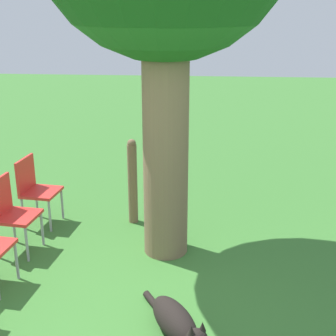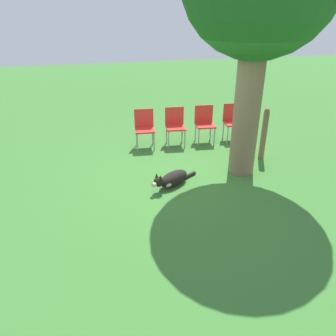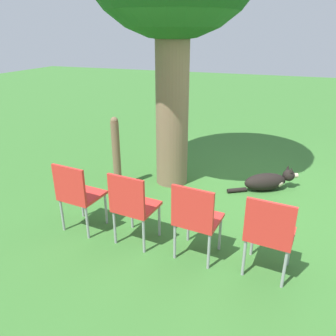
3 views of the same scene
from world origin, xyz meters
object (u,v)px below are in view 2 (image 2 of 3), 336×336
(dog, at_px, (171,179))
(fence_post, at_px, (264,134))
(red_chair_2, at_px, (205,121))
(red_chair_3, at_px, (233,119))
(red_chair_0, at_px, (144,126))
(red_chair_1, at_px, (175,124))

(dog, bearing_deg, fence_post, 166.79)
(red_chair_2, height_order, red_chair_3, same)
(red_chair_2, bearing_deg, red_chair_3, 94.84)
(red_chair_0, distance_m, red_chair_2, 1.45)
(red_chair_3, bearing_deg, fence_post, 13.17)
(fence_post, relative_size, red_chair_0, 1.27)
(dog, relative_size, red_chair_3, 1.14)
(dog, height_order, red_chair_2, red_chair_2)
(red_chair_1, height_order, red_chair_3, same)
(red_chair_2, bearing_deg, fence_post, 41.35)
(dog, height_order, red_chair_0, red_chair_0)
(red_chair_0, bearing_deg, red_chair_1, 94.84)
(red_chair_2, distance_m, red_chair_3, 0.73)
(fence_post, xyz_separation_m, red_chair_0, (-1.28, -2.33, -0.05))
(red_chair_1, bearing_deg, red_chair_3, 94.84)
(fence_post, xyz_separation_m, red_chair_2, (-1.25, -0.87, -0.05))
(fence_post, distance_m, red_chair_3, 1.24)
(fence_post, bearing_deg, red_chair_2, -144.94)
(dog, xyz_separation_m, red_chair_2, (-1.96, 1.33, 0.37))
(red_chair_0, height_order, red_chair_3, same)
(fence_post, bearing_deg, red_chair_3, -173.12)
(fence_post, height_order, red_chair_1, fence_post)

